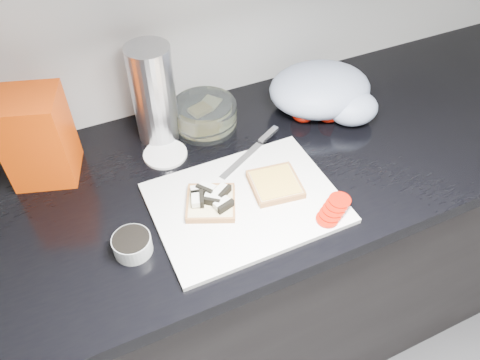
# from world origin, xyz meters

# --- Properties ---
(base_cabinet) EXTENTS (3.50, 0.60, 0.86)m
(base_cabinet) POSITION_xyz_m (0.00, 1.20, 0.43)
(base_cabinet) COLOR black
(base_cabinet) RESTS_ON ground
(countertop) EXTENTS (3.50, 0.64, 0.04)m
(countertop) POSITION_xyz_m (0.00, 1.20, 0.88)
(countertop) COLOR black
(countertop) RESTS_ON base_cabinet
(cutting_board) EXTENTS (0.40, 0.30, 0.01)m
(cutting_board) POSITION_xyz_m (-0.01, 1.08, 0.91)
(cutting_board) COLOR silver
(cutting_board) RESTS_ON countertop
(bread_left) EXTENTS (0.14, 0.14, 0.03)m
(bread_left) POSITION_xyz_m (-0.08, 1.10, 0.92)
(bread_left) COLOR beige
(bread_left) RESTS_ON cutting_board
(bread_right) EXTENTS (0.13, 0.13, 0.02)m
(bread_right) POSITION_xyz_m (0.07, 1.09, 0.92)
(bread_right) COLOR beige
(bread_right) RESTS_ON cutting_board
(tomato_slices) EXTENTS (0.10, 0.08, 0.02)m
(tomato_slices) POSITION_xyz_m (0.15, 0.97, 0.92)
(tomato_slices) COLOR #A61003
(tomato_slices) RESTS_ON cutting_board
(knife) EXTENTS (0.20, 0.12, 0.01)m
(knife) POSITION_xyz_m (0.10, 1.23, 0.92)
(knife) COLOR silver
(knife) RESTS_ON cutting_board
(seed_tub) EXTENTS (0.08, 0.08, 0.04)m
(seed_tub) POSITION_xyz_m (-0.27, 1.06, 0.92)
(seed_tub) COLOR #A2A8A7
(seed_tub) RESTS_ON countertop
(tub_lid) EXTENTS (0.12, 0.12, 0.01)m
(tub_lid) POSITION_xyz_m (-0.12, 1.31, 0.90)
(tub_lid) COLOR white
(tub_lid) RESTS_ON countertop
(glass_bowl) EXTENTS (0.16, 0.16, 0.07)m
(glass_bowl) POSITION_xyz_m (0.02, 1.38, 0.93)
(glass_bowl) COLOR silver
(glass_bowl) RESTS_ON countertop
(bread_bag) EXTENTS (0.17, 0.16, 0.21)m
(bread_bag) POSITION_xyz_m (-0.38, 1.37, 1.01)
(bread_bag) COLOR #D94B03
(bread_bag) RESTS_ON countertop
(steel_canister) EXTENTS (0.10, 0.10, 0.25)m
(steel_canister) POSITION_xyz_m (-0.10, 1.39, 1.02)
(steel_canister) COLOR #ACABB0
(steel_canister) RESTS_ON countertop
(grocery_bag) EXTENTS (0.31, 0.29, 0.12)m
(grocery_bag) POSITION_xyz_m (0.33, 1.31, 0.96)
(grocery_bag) COLOR #93A0B5
(grocery_bag) RESTS_ON countertop
(whole_tomatoes) EXTENTS (0.20, 0.11, 0.07)m
(whole_tomatoes) POSITION_xyz_m (0.32, 1.27, 0.93)
(whole_tomatoes) COLOR #A61003
(whole_tomatoes) RESTS_ON countertop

